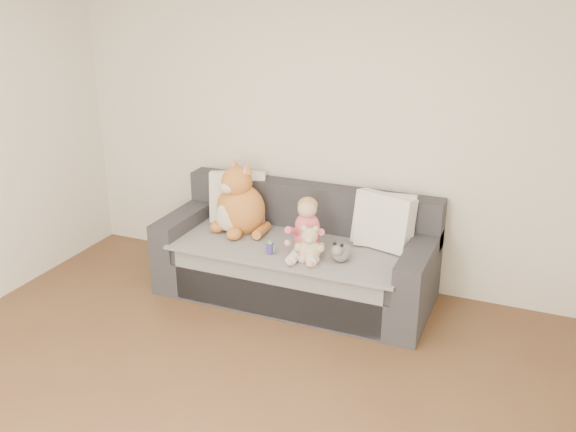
# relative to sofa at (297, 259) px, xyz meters

# --- Properties ---
(room_shell) EXTENTS (5.00, 5.00, 5.00)m
(room_shell) POSITION_rel_sofa_xyz_m (0.04, -1.64, 0.99)
(room_shell) COLOR brown
(room_shell) RESTS_ON ground
(sofa) EXTENTS (2.20, 0.94, 0.85)m
(sofa) POSITION_rel_sofa_xyz_m (0.00, 0.00, 0.00)
(sofa) COLOR #27262B
(sofa) RESTS_ON ground
(cushion_left) EXTENTS (0.52, 0.37, 0.45)m
(cushion_left) POSITION_rel_sofa_xyz_m (-0.64, 0.21, 0.38)
(cushion_left) COLOR white
(cushion_left) RESTS_ON sofa
(cushion_right_back) EXTENTS (0.49, 0.27, 0.44)m
(cushion_right_back) POSITION_rel_sofa_xyz_m (0.67, 0.18, 0.37)
(cushion_right_back) COLOR white
(cushion_right_back) RESTS_ON sofa
(cushion_right_front) EXTENTS (0.51, 0.33, 0.44)m
(cushion_right_front) POSITION_rel_sofa_xyz_m (0.66, 0.15, 0.38)
(cushion_right_front) COLOR white
(cushion_right_front) RESTS_ON sofa
(toddler) EXTENTS (0.30, 0.45, 0.44)m
(toddler) POSITION_rel_sofa_xyz_m (0.15, -0.18, 0.35)
(toddler) COLOR #D7584B
(toddler) RESTS_ON sofa
(plush_cat) EXTENTS (0.48, 0.44, 0.63)m
(plush_cat) POSITION_rel_sofa_xyz_m (-0.51, -0.01, 0.39)
(plush_cat) COLOR #C57D2B
(plush_cat) RESTS_ON sofa
(teddy_bear) EXTENTS (0.22, 0.18, 0.29)m
(teddy_bear) POSITION_rel_sofa_xyz_m (0.23, -0.32, 0.28)
(teddy_bear) COLOR beige
(teddy_bear) RESTS_ON sofa
(plush_cow) EXTENTS (0.14, 0.22, 0.17)m
(plush_cow) POSITION_rel_sofa_xyz_m (0.45, -0.24, 0.23)
(plush_cow) COLOR white
(plush_cow) RESTS_ON sofa
(sippy_cup) EXTENTS (0.10, 0.08, 0.11)m
(sippy_cup) POSITION_rel_sofa_xyz_m (-0.10, -0.32, 0.22)
(sippy_cup) COLOR #443693
(sippy_cup) RESTS_ON sofa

